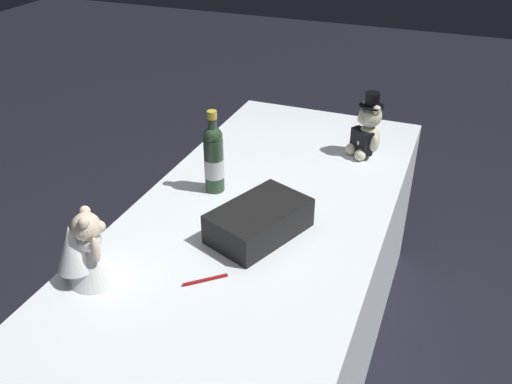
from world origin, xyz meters
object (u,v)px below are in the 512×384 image
Objects in this scene: signing_pen at (204,280)px; gift_case_black at (259,221)px; teddy_bear_groom at (367,131)px; teddy_bear_bride at (86,250)px; champagne_bottle at (214,158)px.

gift_case_black reaches higher than signing_pen.
teddy_bear_groom is at bearing -15.06° from signing_pen.
teddy_bear_bride is at bearing 152.20° from teddy_bear_groom.
champagne_bottle is (-0.50, 0.47, 0.03)m from teddy_bear_groom.
champagne_bottle is at bearing -11.05° from teddy_bear_bride.
teddy_bear_groom reaches higher than teddy_bear_bride.
champagne_bottle is (0.61, -0.12, 0.03)m from teddy_bear_bride.
gift_case_black is (-0.72, 0.21, -0.06)m from teddy_bear_groom.
teddy_bear_bride reaches higher than signing_pen.
gift_case_black is (0.29, -0.06, 0.05)m from signing_pen.
champagne_bottle is 0.56m from signing_pen.
teddy_bear_bride is 0.56m from gift_case_black.
teddy_bear_groom is 1.26m from teddy_bear_bride.
champagne_bottle reaches higher than teddy_bear_groom.
champagne_bottle reaches higher than gift_case_black.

